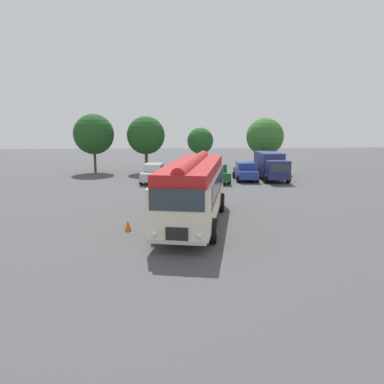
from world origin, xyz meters
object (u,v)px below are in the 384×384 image
at_px(car_far_right, 245,171).
at_px(car_mid_right, 216,173).
at_px(box_van, 271,165).
at_px(car_mid_left, 183,172).
at_px(traffic_cone, 128,225).
at_px(vintage_bus, 194,188).
at_px(car_near_left, 153,173).

bearing_deg(car_far_right, car_mid_right, -160.42).
distance_m(car_far_right, box_van, 2.50).
relative_size(car_mid_left, traffic_cone, 7.75).
distance_m(car_mid_left, traffic_cone, 16.36).
relative_size(vintage_bus, box_van, 1.80).
bearing_deg(box_van, car_mid_left, -177.68).
relative_size(vintage_bus, car_near_left, 2.37).
height_order(car_far_right, traffic_cone, car_far_right).
height_order(car_near_left, car_far_right, same).
xyz_separation_m(car_mid_left, traffic_cone, (-3.24, -16.02, -0.57)).
distance_m(car_near_left, traffic_cone, 15.31).
distance_m(car_near_left, car_mid_right, 5.58).
bearing_deg(traffic_cone, car_mid_right, 67.65).
distance_m(car_mid_right, car_far_right, 3.03).
bearing_deg(car_mid_left, car_near_left, -164.27).
xyz_separation_m(vintage_bus, box_van, (8.17, 15.14, -0.53)).
distance_m(vintage_bus, box_van, 17.22).
distance_m(car_mid_left, car_mid_right, 3.10).
bearing_deg(vintage_bus, car_mid_left, 90.26).
height_order(car_mid_left, box_van, box_van).
distance_m(vintage_bus, car_far_right, 16.00).
xyz_separation_m(car_mid_left, car_far_right, (5.81, 0.09, 0.00)).
bearing_deg(box_van, traffic_cone, -125.08).
relative_size(box_van, traffic_cone, 10.49).
height_order(car_near_left, box_van, box_van).
relative_size(car_far_right, traffic_cone, 7.73).
bearing_deg(car_mid_left, box_van, 2.32).
height_order(vintage_bus, box_van, vintage_bus).
relative_size(car_mid_right, box_van, 0.75).
bearing_deg(car_mid_left, vintage_bus, -89.74).
height_order(car_near_left, car_mid_right, same).
height_order(car_near_left, car_mid_left, same).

